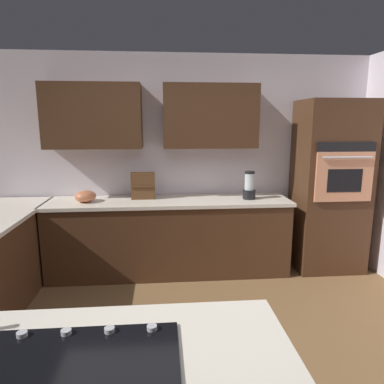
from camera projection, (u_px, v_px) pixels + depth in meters
The scene contains 10 objects.
ground_plane at pixel (189, 369), 2.55m from camera, with size 14.00×14.00×0.00m, color brown.
wall_back at pixel (170, 151), 4.26m from camera, with size 6.00×0.44×2.60m.
lower_cabinets_back at pixel (169, 238), 4.14m from camera, with size 2.80×0.60×0.86m, color #472B19.
countertop_back at pixel (169, 202), 4.05m from camera, with size 2.84×0.64×0.04m, color silver.
island_top at pixel (75, 379), 1.25m from camera, with size 1.69×0.93×0.04m, color silver.
wall_oven at pixel (330, 187), 4.18m from camera, with size 0.80×0.66×2.05m.
cooktop at pixel (75, 372), 1.25m from camera, with size 0.76×0.56×0.03m.
blender at pixel (249, 187), 4.07m from camera, with size 0.15×0.15×0.33m.
mixing_bowl at pixel (85, 196), 3.93m from camera, with size 0.24×0.24×0.13m, color #CC724C.
spice_rack at pixel (143, 186), 4.07m from camera, with size 0.28×0.11×0.32m.
Camera 1 is at (0.17, 2.24, 1.79)m, focal length 32.31 mm.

